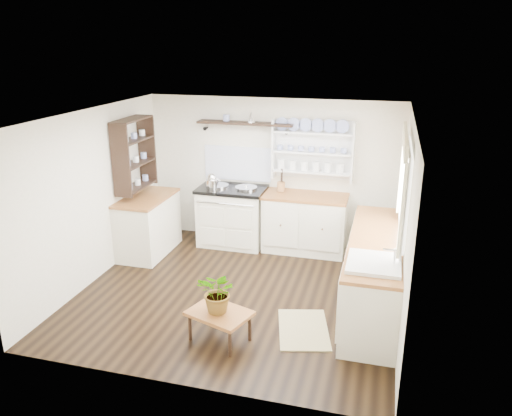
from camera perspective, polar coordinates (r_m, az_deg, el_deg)
name	(u,v)px	position (r m, az deg, el deg)	size (l,w,h in m)	color
floor	(238,292)	(6.61, -2.11, -9.61)	(4.00, 3.80, 0.01)	black
wall_back	(272,172)	(7.91, 1.84, 4.18)	(4.00, 0.02, 2.30)	beige
wall_right	(405,224)	(5.90, 16.65, -1.77)	(0.02, 3.80, 2.30)	beige
wall_left	(93,197)	(6.99, -18.11, 1.25)	(0.02, 3.80, 2.30)	beige
ceiling	(235,115)	(5.88, -2.38, 10.52)	(4.00, 3.80, 0.01)	white
window	(404,185)	(5.92, 16.51, 2.52)	(0.08, 1.55, 1.22)	white
aga_cooker	(232,215)	(7.95, -2.72, -0.84)	(1.05, 0.73, 0.97)	white
back_cabinets	(305,222)	(7.72, 5.61, -1.64)	(1.27, 0.63, 0.90)	silver
right_cabinets	(374,272)	(6.26, 13.29, -7.16)	(0.62, 2.43, 0.90)	silver
belfast_sink	(373,274)	(5.43, 13.22, -7.31)	(0.55, 0.60, 0.45)	white
left_cabinets	(148,224)	(7.79, -12.22, -1.81)	(0.62, 1.13, 0.90)	silver
plate_rack	(313,149)	(7.66, 6.58, 6.70)	(1.20, 0.22, 0.90)	white
high_shelf	(245,124)	(7.73, -1.24, 9.60)	(1.50, 0.29, 0.16)	black
left_shelving	(134,154)	(7.55, -13.74, 6.06)	(0.28, 0.80, 1.05)	black
kettle	(212,181)	(7.75, -5.03, 3.04)	(0.20, 0.20, 0.24)	silver
utensil_crock	(281,187)	(7.70, 2.86, 2.47)	(0.12, 0.12, 0.14)	#986437
center_table	(220,315)	(5.53, -4.19, -12.15)	(0.76, 0.65, 0.35)	brown
potted_plant	(219,292)	(5.39, -4.26, -9.58)	(0.43, 0.37, 0.47)	#3F7233
floor_rug	(303,329)	(5.86, 5.44, -13.64)	(0.55, 0.85, 0.02)	olive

